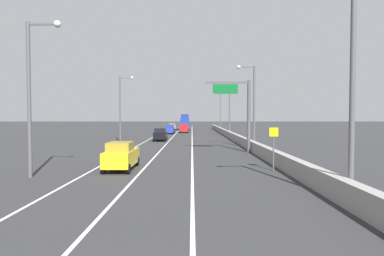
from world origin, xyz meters
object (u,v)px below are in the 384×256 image
Objects in this scene: overhead_sign_gantry at (243,107)px; lamp_post_left_mid at (123,104)px; speed_advisory_sign at (275,146)px; lamp_post_right_third at (230,107)px; car_red_2 at (186,128)px; lamp_post_right_fourth at (221,109)px; car_gray_0 at (174,127)px; lamp_post_right_second at (253,101)px; car_yellow_1 at (123,156)px; car_blue_4 at (171,129)px; lamp_post_right_near at (348,75)px; lamp_post_left_near at (35,88)px; box_truck at (186,123)px; car_black_3 at (162,134)px.

lamp_post_left_mid is (-15.53, 14.39, 0.82)m from overhead_sign_gantry.
lamp_post_right_third reaches higher than speed_advisory_sign.
lamp_post_right_third is 16.44m from car_red_2.
lamp_post_right_fourth is 13.63m from car_gray_0.
lamp_post_right_second is 19.57m from car_yellow_1.
overhead_sign_gantry is at bearing 92.14° from speed_advisory_sign.
lamp_post_left_mid is at bearing -104.64° from car_blue_4.
lamp_post_right_fourth is 63.86m from car_yellow_1.
car_gray_0 is (-11.92, 75.19, -4.61)m from lamp_post_right_near.
lamp_post_right_near is (1.06, -8.40, 3.79)m from speed_advisory_sign.
car_red_2 is at bearing 103.13° from lamp_post_right_second.
lamp_post_right_fourth reaches higher than overhead_sign_gantry.
car_gray_0 is at bearing 99.23° from speed_advisory_sign.
lamp_post_right_near and lamp_post_right_second have the same top height.
lamp_post_left_near reaches higher than box_truck.
lamp_post_right_fourth is 37.39m from car_black_3.
car_black_3 is at bearing 121.84° from overhead_sign_gantry.
lamp_post_right_near is 2.22× the size of car_blue_4.
car_red_2 is at bearing 98.02° from speed_advisory_sign.
overhead_sign_gantry is at bearing 47.82° from car_yellow_1.
car_blue_4 is (-2.96, -4.93, -0.11)m from car_red_2.
lamp_post_right_fourth is at bearing -25.02° from box_truck.
lamp_post_left_mid reaches higher than car_black_3.
car_black_3 is (5.50, 1.76, -4.57)m from lamp_post_left_mid.
lamp_post_right_second is at bearing -90.21° from lamp_post_right_fourth.
lamp_post_right_third is at bearing 89.92° from lamp_post_right_near.
box_truck is (7.78, 69.72, -3.59)m from lamp_post_left_near.
overhead_sign_gantry is 0.78× the size of lamp_post_right_near.
car_blue_4 is at bearing 143.92° from lamp_post_right_third.
car_yellow_1 is at bearing -92.61° from box_truck.
speed_advisory_sign is at bearing -94.66° from lamp_post_right_second.
lamp_post_right_third is (0.07, 47.67, 0.00)m from lamp_post_right_near.
car_black_3 reaches higher than car_gray_0.
box_truck is at bearing 96.51° from lamp_post_right_near.
lamp_post_left_mid reaches higher than car_gray_0.
overhead_sign_gantry is at bearing -42.82° from lamp_post_left_mid.
lamp_post_right_second reaches higher than car_black_3.
car_gray_0 is 1.09× the size of car_blue_4.
lamp_post_right_second and lamp_post_right_third have the same top height.
overhead_sign_gantry is 1.76× the size of car_red_2.
car_black_3 is at bearing -90.29° from car_blue_4.
speed_advisory_sign is 0.31× the size of lamp_post_right_second.
box_truck is (-8.84, 51.88, -3.59)m from lamp_post_right_second.
car_gray_0 is at bearing 91.46° from car_blue_4.
box_truck is (-8.71, 28.05, -3.59)m from lamp_post_right_third.
car_black_3 is (4.89, 30.36, -4.57)m from lamp_post_left_near.
car_yellow_1 is 0.55× the size of box_truck.
lamp_post_left_near is 2.09× the size of car_yellow_1.
lamp_post_left_mid is at bearing -108.00° from car_red_2.
car_red_2 is at bearing 99.69° from overhead_sign_gantry.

